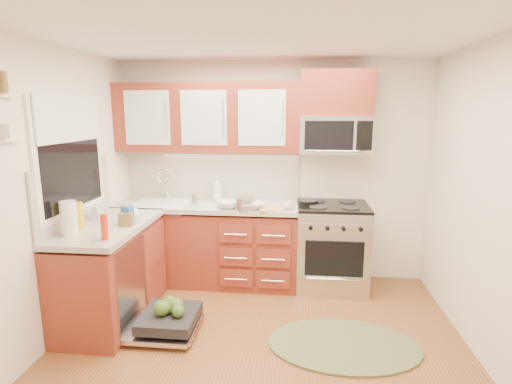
# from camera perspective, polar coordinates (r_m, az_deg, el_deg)

# --- Properties ---
(floor) EXTENTS (3.50, 3.50, 0.00)m
(floor) POSITION_cam_1_polar(r_m,az_deg,el_deg) (3.46, 0.26, -22.69)
(floor) COLOR brown
(floor) RESTS_ON ground
(ceiling) EXTENTS (3.50, 3.50, 0.00)m
(ceiling) POSITION_cam_1_polar(r_m,az_deg,el_deg) (2.92, 0.31, 22.42)
(ceiling) COLOR white
(ceiling) RESTS_ON ground
(wall_back) EXTENTS (3.50, 0.04, 2.50)m
(wall_back) POSITION_cam_1_polar(r_m,az_deg,el_deg) (4.66, 2.45, 2.87)
(wall_back) COLOR silver
(wall_back) RESTS_ON ground
(wall_front) EXTENTS (3.50, 0.04, 2.50)m
(wall_front) POSITION_cam_1_polar(r_m,az_deg,el_deg) (1.33, -7.79, -19.96)
(wall_front) COLOR silver
(wall_front) RESTS_ON ground
(wall_left) EXTENTS (0.04, 3.50, 2.50)m
(wall_left) POSITION_cam_1_polar(r_m,az_deg,el_deg) (3.57, -28.87, -1.19)
(wall_left) COLOR silver
(wall_left) RESTS_ON ground
(wall_right) EXTENTS (0.04, 3.50, 2.50)m
(wall_right) POSITION_cam_1_polar(r_m,az_deg,el_deg) (3.28, 32.37, -2.58)
(wall_right) COLOR silver
(wall_right) RESTS_ON ground
(base_cabinet_back) EXTENTS (2.05, 0.60, 0.85)m
(base_cabinet_back) POSITION_cam_1_polar(r_m,az_deg,el_deg) (4.67, -6.86, -7.61)
(base_cabinet_back) COLOR maroon
(base_cabinet_back) RESTS_ON ground
(base_cabinet_left) EXTENTS (0.60, 1.25, 0.85)m
(base_cabinet_left) POSITION_cam_1_polar(r_m,az_deg,el_deg) (4.09, -19.98, -11.07)
(base_cabinet_left) COLOR maroon
(base_cabinet_left) RESTS_ON ground
(countertop_back) EXTENTS (2.07, 0.64, 0.05)m
(countertop_back) POSITION_cam_1_polar(r_m,az_deg,el_deg) (4.53, -7.03, -1.96)
(countertop_back) COLOR #B1AEA2
(countertop_back) RESTS_ON base_cabinet_back
(countertop_left) EXTENTS (0.64, 1.27, 0.05)m
(countertop_left) POSITION_cam_1_polar(r_m,az_deg,el_deg) (3.94, -20.32, -4.67)
(countertop_left) COLOR #B1AEA2
(countertop_left) RESTS_ON base_cabinet_left
(backsplash_back) EXTENTS (2.05, 0.02, 0.57)m
(backsplash_back) POSITION_cam_1_polar(r_m,az_deg,el_deg) (4.76, -6.33, 2.49)
(backsplash_back) COLOR #BAB5A7
(backsplash_back) RESTS_ON ground
(backsplash_left) EXTENTS (0.02, 1.25, 0.57)m
(backsplash_left) POSITION_cam_1_polar(r_m,az_deg,el_deg) (4.01, -24.41, -0.15)
(backsplash_left) COLOR #BAB5A7
(backsplash_left) RESTS_ON ground
(upper_cabinets) EXTENTS (2.05, 0.35, 0.75)m
(upper_cabinets) POSITION_cam_1_polar(r_m,az_deg,el_deg) (4.54, -6.95, 10.49)
(upper_cabinets) COLOR maroon
(upper_cabinets) RESTS_ON ground
(cabinet_over_mw) EXTENTS (0.76, 0.35, 0.47)m
(cabinet_over_mw) POSITION_cam_1_polar(r_m,az_deg,el_deg) (4.45, 11.43, 13.68)
(cabinet_over_mw) COLOR maroon
(cabinet_over_mw) RESTS_ON ground
(range) EXTENTS (0.76, 0.64, 0.95)m
(range) POSITION_cam_1_polar(r_m,az_deg,el_deg) (4.55, 10.76, -7.62)
(range) COLOR silver
(range) RESTS_ON ground
(microwave) EXTENTS (0.76, 0.38, 0.40)m
(microwave) POSITION_cam_1_polar(r_m,az_deg,el_deg) (4.43, 11.23, 8.07)
(microwave) COLOR silver
(microwave) RESTS_ON ground
(sink) EXTENTS (0.62, 0.50, 0.26)m
(sink) POSITION_cam_1_polar(r_m,az_deg,el_deg) (4.68, -13.34, -3.01)
(sink) COLOR white
(sink) RESTS_ON ground
(dishwasher) EXTENTS (0.70, 0.60, 0.20)m
(dishwasher) POSITION_cam_1_polar(r_m,az_deg,el_deg) (3.83, -12.81, -17.65)
(dishwasher) COLOR silver
(dishwasher) RESTS_ON ground
(window) EXTENTS (0.03, 1.05, 1.05)m
(window) POSITION_cam_1_polar(r_m,az_deg,el_deg) (3.94, -25.00, 4.63)
(window) COLOR white
(window) RESTS_ON ground
(window_blind) EXTENTS (0.02, 0.96, 0.40)m
(window_blind) POSITION_cam_1_polar(r_m,az_deg,el_deg) (3.90, -25.09, 9.45)
(window_blind) COLOR white
(window_blind) RESTS_ON ground
(rug) EXTENTS (1.28, 0.84, 0.02)m
(rug) POSITION_cam_1_polar(r_m,az_deg,el_deg) (3.68, 12.43, -20.57)
(rug) COLOR olive
(rug) RESTS_ON ground
(skillet) EXTENTS (0.28, 0.28, 0.04)m
(skillet) POSITION_cam_1_polar(r_m,az_deg,el_deg) (4.41, 7.36, -1.39)
(skillet) COLOR black
(skillet) RESTS_ON range
(stock_pot) EXTENTS (0.28, 0.28, 0.13)m
(stock_pot) POSITION_cam_1_polar(r_m,az_deg,el_deg) (4.22, -1.64, -1.60)
(stock_pot) COLOR silver
(stock_pot) RESTS_ON countertop_back
(cutting_board) EXTENTS (0.30, 0.24, 0.02)m
(cutting_board) POSITION_cam_1_polar(r_m,az_deg,el_deg) (4.21, 2.13, -2.45)
(cutting_board) COLOR #A9894D
(cutting_board) RESTS_ON countertop_back
(canister) EXTENTS (0.11, 0.11, 0.14)m
(canister) POSITION_cam_1_polar(r_m,az_deg,el_deg) (4.42, -8.81, -1.08)
(canister) COLOR silver
(canister) RESTS_ON countertop_back
(paper_towel_roll) EXTENTS (0.17, 0.17, 0.29)m
(paper_towel_roll) POSITION_cam_1_polar(r_m,az_deg,el_deg) (3.67, -25.16, -3.43)
(paper_towel_roll) COLOR white
(paper_towel_roll) RESTS_ON countertop_left
(mustard_bottle) EXTENTS (0.10, 0.10, 0.24)m
(mustard_bottle) POSITION_cam_1_polar(r_m,az_deg,el_deg) (3.84, -23.96, -3.11)
(mustard_bottle) COLOR yellow
(mustard_bottle) RESTS_ON countertop_left
(red_bottle) EXTENTS (0.07, 0.07, 0.21)m
(red_bottle) POSITION_cam_1_polar(r_m,az_deg,el_deg) (3.44, -20.85, -4.71)
(red_bottle) COLOR red
(red_bottle) RESTS_ON countertop_left
(wooden_box) EXTENTS (0.13, 0.10, 0.12)m
(wooden_box) POSITION_cam_1_polar(r_m,az_deg,el_deg) (3.81, -18.04, -3.70)
(wooden_box) COLOR brown
(wooden_box) RESTS_ON countertop_left
(blue_carton) EXTENTS (0.13, 0.10, 0.17)m
(blue_carton) POSITION_cam_1_polar(r_m,az_deg,el_deg) (3.83, -17.87, -3.22)
(blue_carton) COLOR blue
(blue_carton) RESTS_ON countertop_left
(bowl_a) EXTENTS (0.35, 0.35, 0.07)m
(bowl_a) POSITION_cam_1_polar(r_m,az_deg,el_deg) (4.25, -0.80, -1.96)
(bowl_a) COLOR #999999
(bowl_a) RESTS_ON countertop_back
(bowl_b) EXTENTS (0.32, 0.32, 0.08)m
(bowl_b) POSITION_cam_1_polar(r_m,az_deg,el_deg) (4.28, -4.08, -1.80)
(bowl_b) COLOR #999999
(bowl_b) RESTS_ON countertop_back
(cup) EXTENTS (0.15, 0.15, 0.09)m
(cup) POSITION_cam_1_polar(r_m,az_deg,el_deg) (4.22, 4.70, -1.94)
(cup) COLOR #999999
(cup) RESTS_ON countertop_back
(soap_bottle_a) EXTENTS (0.12, 0.12, 0.30)m
(soap_bottle_a) POSITION_cam_1_polar(r_m,az_deg,el_deg) (4.61, -5.56, 0.50)
(soap_bottle_a) COLOR #999999
(soap_bottle_a) RESTS_ON countertop_back
(soap_bottle_b) EXTENTS (0.08, 0.08, 0.17)m
(soap_bottle_b) POSITION_cam_1_polar(r_m,az_deg,el_deg) (4.11, -21.86, -2.56)
(soap_bottle_b) COLOR #999999
(soap_bottle_b) RESTS_ON countertop_left
(soap_bottle_c) EXTENTS (0.19, 0.19, 0.19)m
(soap_bottle_c) POSITION_cam_1_polar(r_m,az_deg,el_deg) (3.92, -17.26, -2.75)
(soap_bottle_c) COLOR #999999
(soap_bottle_c) RESTS_ON countertop_left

